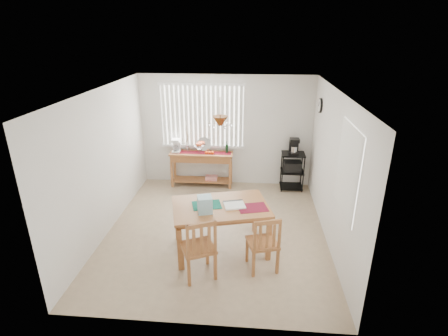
# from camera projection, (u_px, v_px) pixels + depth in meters

# --- Properties ---
(ground) EXTENTS (4.00, 4.50, 0.01)m
(ground) POSITION_uv_depth(u_px,v_px,m) (216.00, 231.00, 6.56)
(ground) COLOR tan
(room_shell) EXTENTS (4.20, 4.70, 2.70)m
(room_shell) POSITION_uv_depth(u_px,v_px,m) (216.00, 144.00, 5.94)
(room_shell) COLOR silver
(room_shell) RESTS_ON ground
(sideboard) EXTENTS (1.47, 0.41, 0.83)m
(sideboard) POSITION_uv_depth(u_px,v_px,m) (202.00, 161.00, 8.24)
(sideboard) COLOR #A96A39
(sideboard) RESTS_ON ground
(sideboard_items) EXTENTS (1.40, 0.35, 0.63)m
(sideboard_items) POSITION_uv_depth(u_px,v_px,m) (191.00, 147.00, 8.15)
(sideboard_items) COLOR maroon
(sideboard_items) RESTS_ON sideboard
(wire_cart) EXTENTS (0.52, 0.41, 0.88)m
(wire_cart) POSITION_uv_depth(u_px,v_px,m) (292.00, 168.00, 8.09)
(wire_cart) COLOR black
(wire_cart) RESTS_ON ground
(cart_items) EXTENTS (0.21, 0.25, 0.36)m
(cart_items) POSITION_uv_depth(u_px,v_px,m) (294.00, 146.00, 7.90)
(cart_items) COLOR black
(cart_items) RESTS_ON wire_cart
(dining_table) EXTENTS (1.75, 1.36, 0.83)m
(dining_table) POSITION_uv_depth(u_px,v_px,m) (221.00, 211.00, 5.75)
(dining_table) COLOR #A96A39
(dining_table) RESTS_ON ground
(table_items) EXTENTS (1.29, 0.58, 0.27)m
(table_items) POSITION_uv_depth(u_px,v_px,m) (212.00, 205.00, 5.53)
(table_items) COLOR #126955
(table_items) RESTS_ON dining_table
(chair_left) EXTENTS (0.63, 0.63, 1.02)m
(chair_left) POSITION_uv_depth(u_px,v_px,m) (199.00, 248.00, 5.16)
(chair_left) COLOR #A96A39
(chair_left) RESTS_ON ground
(chair_right) EXTENTS (0.55, 0.55, 0.96)m
(chair_right) POSITION_uv_depth(u_px,v_px,m) (263.00, 243.00, 5.33)
(chair_right) COLOR #A96A39
(chair_right) RESTS_ON ground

